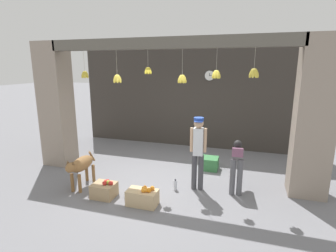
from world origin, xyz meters
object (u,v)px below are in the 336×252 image
object	(u,v)px
worker_stooping	(237,161)
fruit_crate_oranges	(143,197)
water_bottle	(175,185)
wall_clock	(210,76)
dog	(81,165)
produce_box_green	(209,163)
fruit_crate_apples	(104,190)
shopkeeper	(198,149)

from	to	relation	value
worker_stooping	fruit_crate_oranges	world-z (taller)	worker_stooping
water_bottle	wall_clock	distance (m)	3.84
dog	wall_clock	world-z (taller)	wall_clock
worker_stooping	produce_box_green	bearing A→B (deg)	122.95
fruit_crate_apples	produce_box_green	size ratio (longest dim) A/B	1.01
shopkeeper	produce_box_green	size ratio (longest dim) A/B	3.50
produce_box_green	wall_clock	bearing A→B (deg)	100.30
produce_box_green	water_bottle	bearing A→B (deg)	-110.71
fruit_crate_apples	wall_clock	world-z (taller)	wall_clock
produce_box_green	worker_stooping	bearing A→B (deg)	-54.85
dog	produce_box_green	distance (m)	3.11
shopkeeper	fruit_crate_apples	bearing A→B (deg)	21.54
dog	worker_stooping	world-z (taller)	worker_stooping
fruit_crate_oranges	fruit_crate_apples	world-z (taller)	fruit_crate_oranges
shopkeeper	wall_clock	distance (m)	3.29
water_bottle	wall_clock	size ratio (longest dim) A/B	0.76
produce_box_green	fruit_crate_apples	bearing A→B (deg)	-130.85
fruit_crate_apples	fruit_crate_oranges	bearing A→B (deg)	-4.29
dog	water_bottle	world-z (taller)	dog
fruit_crate_apples	worker_stooping	bearing A→B (deg)	23.13
worker_stooping	produce_box_green	xyz separation A→B (m)	(-0.71, 1.01, -0.50)
wall_clock	fruit_crate_apples	bearing A→B (deg)	-110.85
worker_stooping	fruit_crate_apples	xyz separation A→B (m)	(-2.51, -1.07, -0.50)
dog	shopkeeper	bearing A→B (deg)	102.40
shopkeeper	water_bottle	size ratio (longest dim) A/B	6.59
worker_stooping	wall_clock	distance (m)	3.40
dog	wall_clock	bearing A→B (deg)	146.55
fruit_crate_oranges	wall_clock	size ratio (longest dim) A/B	1.85
shopkeeper	water_bottle	distance (m)	0.93
shopkeeper	fruit_crate_oranges	size ratio (longest dim) A/B	2.71
fruit_crate_oranges	produce_box_green	xyz separation A→B (m)	(0.94, 2.14, -0.01)
fruit_crate_oranges	shopkeeper	bearing A→B (deg)	47.82
water_bottle	dog	bearing A→B (deg)	-166.30
dog	wall_clock	size ratio (longest dim) A/B	3.36
shopkeeper	produce_box_green	distance (m)	1.41
shopkeeper	fruit_crate_oranges	xyz separation A→B (m)	(-0.86, -0.95, -0.75)
fruit_crate_oranges	wall_clock	xyz separation A→B (m)	(0.62, 3.93, 2.13)
dog	fruit_crate_apples	distance (m)	0.80
worker_stooping	dog	bearing A→B (deg)	-167.55
worker_stooping	fruit_crate_apples	size ratio (longest dim) A/B	2.20
wall_clock	shopkeeper	bearing A→B (deg)	-85.28
fruit_crate_oranges	wall_clock	distance (m)	4.51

